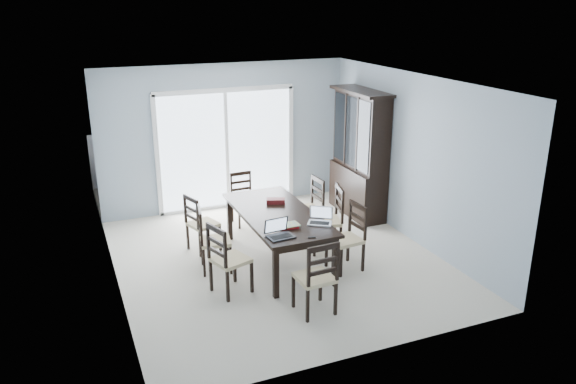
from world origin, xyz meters
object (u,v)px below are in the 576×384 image
object	(u,v)px
china_hutch	(359,155)
chair_right_far	(312,201)
chair_left_mid	(208,233)
cell_phone	(312,237)
chair_left_near	(224,252)
laptop_silver	(320,220)
chair_end_far	(243,192)
game_box	(276,201)
chair_left_far	(198,218)
dining_table	(277,218)
laptop_dark	(281,233)
chair_right_near	(351,230)
chair_end_near	(319,271)
hot_tub	(195,166)
chair_right_mid	(332,212)

from	to	relation	value
china_hutch	chair_right_far	distance (m)	1.40
chair_left_mid	cell_phone	distance (m)	1.53
chair_left_near	laptop_silver	world-z (taller)	chair_left_near
chair_left_near	chair_left_mid	world-z (taller)	chair_left_near
chair_end_far	laptop_silver	bearing A→B (deg)	96.57
chair_end_far	game_box	xyz separation A→B (m)	(0.11, -1.25, 0.25)
chair_left_near	chair_left_far	bearing A→B (deg)	161.74
chair_left_near	cell_phone	xyz separation A→B (m)	(1.07, -0.33, 0.16)
chair_left_near	chair_left_mid	size ratio (longest dim) A/B	1.03
game_box	cell_phone	bearing A→B (deg)	-91.70
dining_table	game_box	bearing A→B (deg)	72.23
laptop_dark	dining_table	bearing A→B (deg)	65.94
chair_end_far	cell_phone	size ratio (longest dim) A/B	10.34
china_hutch	chair_end_far	xyz separation A→B (m)	(-2.01, 0.37, -0.54)
laptop_silver	cell_phone	world-z (taller)	laptop_silver
chair_right_near	chair_right_far	distance (m)	1.27
chair_end_far	laptop_dark	size ratio (longest dim) A/B	2.87
chair_end_near	laptop_silver	xyz separation A→B (m)	(0.48, 0.97, 0.21)
laptop_silver	hot_tub	xyz separation A→B (m)	(-0.72, 4.16, -0.27)
china_hutch	chair_left_far	bearing A→B (deg)	-170.42
chair_left_mid	laptop_silver	bearing A→B (deg)	73.48
chair_end_near	laptop_silver	world-z (taller)	chair_end_near
hot_tub	china_hutch	bearing A→B (deg)	-44.09
chair_left_near	chair_end_near	bearing A→B (deg)	25.70
dining_table	game_box	world-z (taller)	game_box
china_hutch	chair_right_mid	xyz separation A→B (m)	(-1.13, -1.21, -0.46)
dining_table	chair_left_mid	xyz separation A→B (m)	(-1.00, 0.07, -0.10)
dining_table	chair_left_mid	size ratio (longest dim) A/B	2.04
chair_end_far	chair_left_mid	bearing A→B (deg)	54.31
cell_phone	chair_right_mid	bearing A→B (deg)	71.36
chair_left_mid	chair_left_far	distance (m)	0.67
chair_right_far	laptop_silver	distance (m)	1.38
chair_left_mid	cell_phone	bearing A→B (deg)	55.28
chair_left_near	laptop_dark	world-z (taller)	chair_left_near
game_box	hot_tub	bearing A→B (deg)	98.34
china_hutch	chair_right_near	world-z (taller)	china_hutch
chair_right_mid	game_box	world-z (taller)	chair_right_mid
chair_end_far	laptop_silver	size ratio (longest dim) A/B	2.60
dining_table	cell_phone	size ratio (longest dim) A/B	22.55
china_hutch	chair_right_far	size ratio (longest dim) A/B	1.99
chair_right_mid	game_box	bearing A→B (deg)	80.95
chair_right_mid	game_box	distance (m)	0.86
hot_tub	chair_end_far	bearing A→B (deg)	-79.49
dining_table	chair_left_far	world-z (taller)	chair_left_far
chair_right_far	laptop_dark	size ratio (longest dim) A/B	3.15
hot_tub	chair_left_near	bearing A→B (deg)	-98.70
chair_end_near	hot_tub	bearing A→B (deg)	89.73
chair_right_mid	laptop_silver	xyz separation A→B (m)	(-0.52, -0.65, 0.19)
chair_right_near	laptop_silver	xyz separation A→B (m)	(-0.49, -0.01, 0.22)
chair_left_far	game_box	size ratio (longest dim) A/B	3.81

